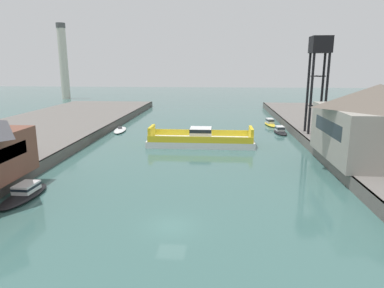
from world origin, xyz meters
name	(u,v)px	position (x,y,z in m)	size (l,w,h in m)	color
ground_plane	(171,226)	(0.00, 0.00, 0.00)	(400.00, 400.00, 0.00)	#3D6660
chain_ferry	(201,140)	(0.94, 31.66, 1.00)	(18.63, 6.54, 3.30)	silver
moored_boat_near_left	(120,130)	(-17.10, 43.46, 0.28)	(3.10, 7.86, 1.04)	white
moored_boat_near_right	(25,193)	(-16.52, 5.40, 0.54)	(2.92, 7.80, 1.46)	black
moored_boat_mid_left	(270,123)	(16.28, 53.67, 0.60)	(2.96, 7.18, 1.61)	yellow
moored_boat_mid_right	(280,131)	(16.94, 43.96, 0.54)	(2.82, 6.54, 1.46)	black
warehouse_shed	(376,122)	(24.54, 18.35, 6.59)	(12.18, 15.61, 9.89)	gray
crane_tower	(320,57)	(21.74, 36.50, 15.24)	(3.42, 3.42, 17.23)	black
smokestack_distant_a	(63,59)	(-61.26, 115.14, 16.48)	(3.72, 3.72, 30.94)	beige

